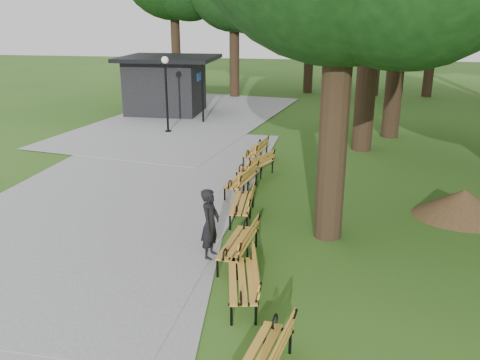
% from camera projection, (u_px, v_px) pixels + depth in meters
% --- Properties ---
extents(ground, '(100.00, 100.00, 0.00)m').
position_uv_depth(ground, '(229.00, 237.00, 12.61)').
color(ground, '#2B5618').
rests_on(ground, ground).
extents(path, '(12.00, 38.00, 0.06)m').
position_uv_depth(path, '(124.00, 188.00, 16.04)').
color(path, gray).
rests_on(path, ground).
extents(person, '(0.47, 0.65, 1.67)m').
position_uv_depth(person, '(210.00, 224.00, 11.33)').
color(person, black).
rests_on(person, ground).
extents(kiosk, '(5.01, 4.36, 3.12)m').
position_uv_depth(kiosk, '(165.00, 85.00, 27.50)').
color(kiosk, black).
rests_on(kiosk, ground).
extents(lamp_post, '(0.32, 0.32, 3.48)m').
position_uv_depth(lamp_post, '(166.00, 79.00, 22.73)').
color(lamp_post, black).
rests_on(lamp_post, ground).
extents(dirt_mound, '(2.22, 2.22, 0.79)m').
position_uv_depth(dirt_mound, '(463.00, 203.00, 13.75)').
color(dirt_mound, '#47301C').
rests_on(dirt_mound, ground).
extents(bench_0, '(1.00, 1.99, 0.88)m').
position_uv_depth(bench_0, '(262.00, 358.00, 7.54)').
color(bench_0, '#C6882D').
rests_on(bench_0, ground).
extents(bench_1, '(1.01, 1.99, 0.88)m').
position_uv_depth(bench_1, '(242.00, 280.00, 9.73)').
color(bench_1, '#C6882D').
rests_on(bench_1, ground).
extents(bench_2, '(0.84, 1.96, 0.88)m').
position_uv_depth(bench_2, '(238.00, 243.00, 11.28)').
color(bench_2, '#C6882D').
rests_on(bench_2, ground).
extents(bench_3, '(0.73, 1.93, 0.88)m').
position_uv_depth(bench_3, '(242.00, 203.00, 13.65)').
color(bench_3, '#C6882D').
rests_on(bench_3, ground).
extents(bench_4, '(0.98, 1.98, 0.88)m').
position_uv_depth(bench_4, '(241.00, 180.00, 15.53)').
color(bench_4, '#C6882D').
rests_on(bench_4, ground).
extents(bench_5, '(1.32, 2.00, 0.88)m').
position_uv_depth(bench_5, '(255.00, 166.00, 16.97)').
color(bench_5, '#C6882D').
rests_on(bench_5, ground).
extents(bench_6, '(0.90, 1.97, 0.88)m').
position_uv_depth(bench_6, '(255.00, 151.00, 18.78)').
color(bench_6, '#C6882D').
rests_on(bench_6, ground).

